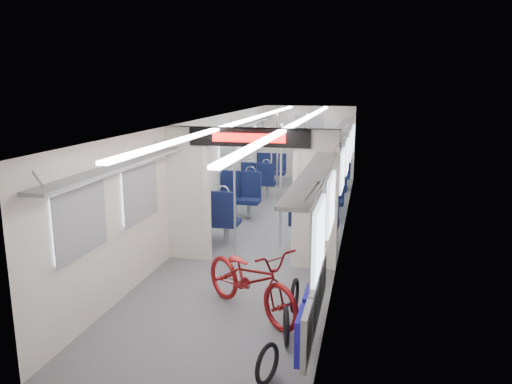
% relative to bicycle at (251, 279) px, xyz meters
% --- Properties ---
extents(carriage, '(12.00, 12.02, 2.31)m').
position_rel_bicycle_xyz_m(carriage, '(-0.46, 3.63, 1.01)').
color(carriage, '#515456').
rests_on(carriage, ground).
extents(bicycle, '(1.85, 1.66, 0.97)m').
position_rel_bicycle_xyz_m(bicycle, '(0.00, 0.00, 0.00)').
color(bicycle, maroon).
rests_on(bicycle, ground).
extents(flip_bench, '(0.12, 2.15, 0.56)m').
position_rel_bicycle_xyz_m(flip_bench, '(0.90, -0.69, 0.09)').
color(flip_bench, gray).
rests_on(flip_bench, carriage).
extents(bike_hoop_a, '(0.19, 0.43, 0.44)m').
position_rel_bicycle_xyz_m(bike_hoop_a, '(0.53, -1.51, -0.29)').
color(bike_hoop_a, black).
rests_on(bike_hoop_a, ground).
extents(bike_hoop_b, '(0.15, 0.46, 0.46)m').
position_rel_bicycle_xyz_m(bike_hoop_b, '(0.59, -0.70, -0.28)').
color(bike_hoop_b, black).
rests_on(bike_hoop_b, ground).
extents(bike_hoop_c, '(0.07, 0.47, 0.47)m').
position_rel_bicycle_xyz_m(bike_hoop_c, '(0.56, 0.17, -0.28)').
color(bike_hoop_c, black).
rests_on(bike_hoop_c, ground).
extents(seat_bay_near_left, '(0.96, 2.29, 1.16)m').
position_rel_bicycle_xyz_m(seat_bay_near_left, '(-1.39, 3.73, 0.08)').
color(seat_bay_near_left, black).
rests_on(seat_bay_near_left, ground).
extents(seat_bay_near_right, '(0.94, 2.20, 1.14)m').
position_rel_bicycle_xyz_m(seat_bay_near_right, '(0.48, 4.09, 0.07)').
color(seat_bay_near_right, black).
rests_on(seat_bay_near_right, ground).
extents(seat_bay_far_left, '(0.89, 1.97, 1.07)m').
position_rel_bicycle_xyz_m(seat_bay_far_left, '(-1.39, 7.54, 0.04)').
color(seat_bay_far_left, black).
rests_on(seat_bay_far_left, ground).
extents(seat_bay_far_right, '(0.94, 2.22, 1.14)m').
position_rel_bicycle_xyz_m(seat_bay_far_right, '(0.48, 7.33, 0.08)').
color(seat_bay_far_right, black).
rests_on(seat_bay_far_right, ground).
extents(stanchion_near_left, '(0.04, 0.04, 2.30)m').
position_rel_bicycle_xyz_m(stanchion_near_left, '(-0.83, 2.23, 0.66)').
color(stanchion_near_left, silver).
rests_on(stanchion_near_left, ground).
extents(stanchion_near_right, '(0.04, 0.04, 2.30)m').
position_rel_bicycle_xyz_m(stanchion_near_right, '(-0.10, 2.77, 0.66)').
color(stanchion_near_right, silver).
rests_on(stanchion_near_right, ground).
extents(stanchion_far_left, '(0.05, 0.05, 2.30)m').
position_rel_bicycle_xyz_m(stanchion_far_left, '(-0.72, 5.79, 0.66)').
color(stanchion_far_left, silver).
rests_on(stanchion_far_left, ground).
extents(stanchion_far_right, '(0.04, 0.04, 2.30)m').
position_rel_bicycle_xyz_m(stanchion_far_right, '(-0.04, 5.89, 0.66)').
color(stanchion_far_right, silver).
rests_on(stanchion_far_right, ground).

